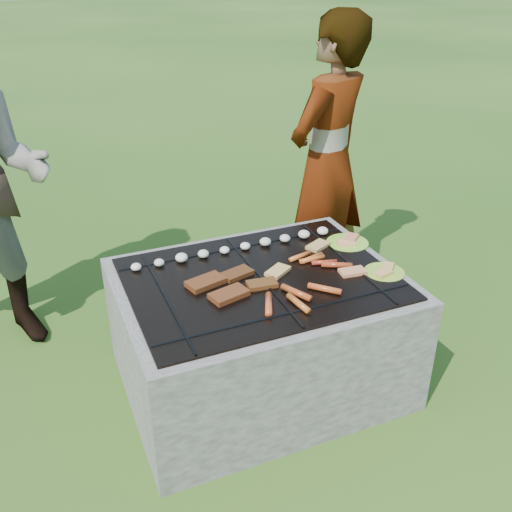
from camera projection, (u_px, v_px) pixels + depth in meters
The scene contains 9 objects.
lawn at pixel (260, 381), 2.92m from camera, with size 60.00×60.00×0.00m, color #214711.
fire_pit at pixel (260, 336), 2.79m from camera, with size 1.30×1.00×0.62m.
mushrooms at pixel (243, 246), 2.87m from camera, with size 1.05×0.06×0.04m.
pork_slabs at pixel (228, 284), 2.56m from camera, with size 0.40×0.29×0.03m.
sausages at pixel (307, 280), 2.59m from camera, with size 0.56×0.48×0.03m.
bread_on_grate at pixel (315, 262), 2.75m from camera, with size 0.46×0.40×0.02m.
plate_far at pixel (348, 243), 2.95m from camera, with size 0.24×0.24×0.03m.
plate_near at pixel (385, 272), 2.68m from camera, with size 0.24×0.24×0.03m.
cook at pixel (327, 162), 3.37m from camera, with size 0.62×0.40×1.69m, color gray.
Camera 1 is at (-0.91, -2.09, 1.93)m, focal length 40.00 mm.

